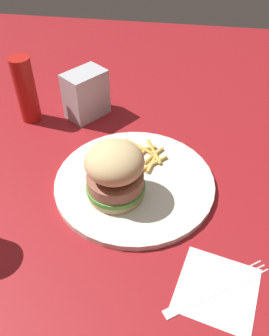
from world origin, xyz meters
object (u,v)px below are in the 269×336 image
Objects in this scene: plate at (134,182)px; fries_pile at (145,156)px; ketchup_bottle at (26,90)px; fork at (218,288)px; sandwich at (115,172)px; napkin_dispenser at (86,94)px; napkin at (217,289)px.

plate is 2.76× the size of fries_pile.
fries_pile is 0.72× the size of ketchup_bottle.
fries_pile is (-0.07, 0.01, 0.01)m from plate.
fork is 1.03× the size of ketchup_bottle.
napkin_dispenser is (-0.25, -0.11, -0.01)m from sandwich.
sandwich reaches higher than fork.
napkin_dispenser is at bearing -143.90° from fork.
plate reaches higher than fork.
sandwich reaches higher than napkin_dispenser.
fries_pile is at bearing -151.62° from napkin.
ketchup_bottle reaches higher than napkin.
fries_pile reaches higher than fork.
fries_pile is 0.96× the size of napkin.
ketchup_bottle is at bearing -131.37° from fork.
fries_pile is at bearing 82.97° from napkin_dispenser.
plate is 0.24m from fork.
ketchup_bottle reaches higher than sandwich.
sandwich is 0.69× the size of fork.
ketchup_bottle is (-0.36, -0.41, 0.07)m from napkin.
plate is 1.99× the size of ketchup_bottle.
plate is 2.65× the size of napkin.
fork is (0.15, 0.18, -0.06)m from sandwich.
plate is at bearing 70.53° from napkin_dispenser.
sandwich is 0.94× the size of napkin.
napkin_dispenser is at bearing -155.32° from sandwich.
fork is (0.25, 0.14, -0.01)m from fries_pile.
fork is 0.49m from napkin_dispenser.
napkin is 0.75× the size of ketchup_bottle.
plate is 0.26m from napkin_dispenser.
fries_pile is 0.29m from napkin.
napkin_dispenser reaches higher than plate.
sandwich is at bearing -130.74° from napkin.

